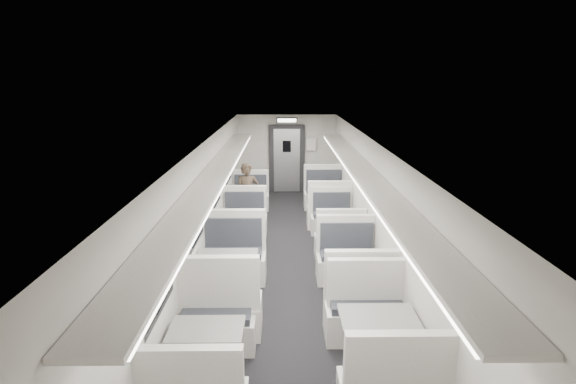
{
  "coord_description": "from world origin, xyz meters",
  "views": [
    {
      "loc": [
        -0.12,
        -7.75,
        3.49
      ],
      "look_at": [
        -0.02,
        1.31,
        1.17
      ],
      "focal_mm": 28.0,
      "sensor_mm": 36.0,
      "label": 1
    }
  ],
  "objects_px": {
    "booth_right_b": "(335,228)",
    "booth_right_c": "(354,279)",
    "booth_left_b": "(242,229)",
    "passenger": "(248,195)",
    "booth_left_c": "(227,279)",
    "booth_right_a": "(327,202)",
    "booth_left_a": "(249,204)",
    "exit_sign": "(287,120)",
    "booth_right_d": "(377,344)",
    "vestibule_door": "(287,159)",
    "booth_left_d": "(208,355)"
  },
  "relations": [
    {
      "from": "booth_left_a",
      "to": "booth_left_c",
      "type": "bearing_deg",
      "value": -90.0
    },
    {
      "from": "booth_right_a",
      "to": "passenger",
      "type": "xyz_separation_m",
      "value": [
        -1.97,
        -0.73,
        0.38
      ]
    },
    {
      "from": "booth_right_a",
      "to": "booth_right_c",
      "type": "height_order",
      "value": "booth_right_a"
    },
    {
      "from": "booth_left_b",
      "to": "booth_left_d",
      "type": "distance_m",
      "value": 4.46
    },
    {
      "from": "booth_left_c",
      "to": "booth_right_a",
      "type": "height_order",
      "value": "booth_left_c"
    },
    {
      "from": "booth_left_b",
      "to": "booth_right_a",
      "type": "relative_size",
      "value": 0.93
    },
    {
      "from": "booth_right_c",
      "to": "booth_right_d",
      "type": "height_order",
      "value": "booth_right_d"
    },
    {
      "from": "booth_left_d",
      "to": "booth_right_c",
      "type": "xyz_separation_m",
      "value": [
        2.0,
        1.98,
        0.01
      ]
    },
    {
      "from": "booth_left_a",
      "to": "passenger",
      "type": "distance_m",
      "value": 0.81
    },
    {
      "from": "booth_right_b",
      "to": "exit_sign",
      "type": "height_order",
      "value": "exit_sign"
    },
    {
      "from": "booth_left_c",
      "to": "booth_right_b",
      "type": "height_order",
      "value": "booth_left_c"
    },
    {
      "from": "booth_left_c",
      "to": "vestibule_door",
      "type": "relative_size",
      "value": 1.1
    },
    {
      "from": "booth_left_d",
      "to": "booth_left_c",
      "type": "bearing_deg",
      "value": 90.0
    },
    {
      "from": "booth_right_d",
      "to": "exit_sign",
      "type": "bearing_deg",
      "value": 96.74
    },
    {
      "from": "booth_left_b",
      "to": "booth_right_a",
      "type": "bearing_deg",
      "value": 45.73
    },
    {
      "from": "booth_left_a",
      "to": "exit_sign",
      "type": "distance_m",
      "value": 3.05
    },
    {
      "from": "booth_left_b",
      "to": "booth_right_b",
      "type": "distance_m",
      "value": 2.0
    },
    {
      "from": "booth_left_b",
      "to": "booth_right_c",
      "type": "height_order",
      "value": "booth_right_c"
    },
    {
      "from": "booth_right_c",
      "to": "exit_sign",
      "type": "height_order",
      "value": "exit_sign"
    },
    {
      "from": "booth_left_b",
      "to": "vestibule_door",
      "type": "distance_m",
      "value": 4.8
    },
    {
      "from": "exit_sign",
      "to": "booth_left_c",
      "type": "bearing_deg",
      "value": -98.52
    },
    {
      "from": "booth_left_c",
      "to": "exit_sign",
      "type": "bearing_deg",
      "value": 81.48
    },
    {
      "from": "booth_right_a",
      "to": "booth_right_d",
      "type": "relative_size",
      "value": 0.99
    },
    {
      "from": "booth_right_d",
      "to": "passenger",
      "type": "distance_m",
      "value": 5.98
    },
    {
      "from": "booth_right_c",
      "to": "vestibule_door",
      "type": "relative_size",
      "value": 1.02
    },
    {
      "from": "booth_right_a",
      "to": "booth_right_d",
      "type": "distance_m",
      "value": 6.36
    },
    {
      "from": "passenger",
      "to": "booth_right_a",
      "type": "bearing_deg",
      "value": 12.01
    },
    {
      "from": "vestibule_door",
      "to": "exit_sign",
      "type": "distance_m",
      "value": 1.33
    },
    {
      "from": "booth_right_b",
      "to": "passenger",
      "type": "distance_m",
      "value": 2.35
    },
    {
      "from": "booth_left_a",
      "to": "booth_right_a",
      "type": "height_order",
      "value": "booth_right_a"
    },
    {
      "from": "booth_left_a",
      "to": "passenger",
      "type": "xyz_separation_m",
      "value": [
        0.03,
        -0.69,
        0.42
      ]
    },
    {
      "from": "vestibule_door",
      "to": "booth_left_a",
      "type": "bearing_deg",
      "value": -110.85
    },
    {
      "from": "booth_right_b",
      "to": "vestibule_door",
      "type": "xyz_separation_m",
      "value": [
        -1.0,
        4.54,
        0.69
      ]
    },
    {
      "from": "booth_left_c",
      "to": "vestibule_door",
      "type": "bearing_deg",
      "value": 82.05
    },
    {
      "from": "booth_left_a",
      "to": "booth_right_c",
      "type": "xyz_separation_m",
      "value": [
        2.0,
        -4.5,
        0.03
      ]
    },
    {
      "from": "passenger",
      "to": "exit_sign",
      "type": "xyz_separation_m",
      "value": [
        0.97,
        2.83,
        1.51
      ]
    },
    {
      "from": "booth_left_a",
      "to": "exit_sign",
      "type": "relative_size",
      "value": 3.18
    },
    {
      "from": "booth_left_d",
      "to": "booth_right_c",
      "type": "distance_m",
      "value": 2.82
    },
    {
      "from": "exit_sign",
      "to": "booth_right_b",
      "type": "bearing_deg",
      "value": -76.15
    },
    {
      "from": "booth_right_c",
      "to": "exit_sign",
      "type": "bearing_deg",
      "value": 98.57
    },
    {
      "from": "booth_right_b",
      "to": "booth_left_d",
      "type": "bearing_deg",
      "value": -113.68
    },
    {
      "from": "booth_right_d",
      "to": "passenger",
      "type": "xyz_separation_m",
      "value": [
        -1.97,
        5.63,
        0.37
      ]
    },
    {
      "from": "booth_left_b",
      "to": "passenger",
      "type": "height_order",
      "value": "passenger"
    },
    {
      "from": "vestibule_door",
      "to": "booth_left_c",
      "type": "bearing_deg",
      "value": -97.95
    },
    {
      "from": "exit_sign",
      "to": "booth_right_d",
      "type": "bearing_deg",
      "value": -83.26
    },
    {
      "from": "booth_left_b",
      "to": "booth_right_c",
      "type": "relative_size",
      "value": 0.95
    },
    {
      "from": "booth_right_a",
      "to": "booth_right_d",
      "type": "xyz_separation_m",
      "value": [
        0.0,
        -6.36,
        0.0
      ]
    },
    {
      "from": "booth_left_d",
      "to": "booth_left_b",
      "type": "bearing_deg",
      "value": 90.0
    },
    {
      "from": "booth_right_c",
      "to": "booth_left_a",
      "type": "bearing_deg",
      "value": 113.97
    },
    {
      "from": "booth_right_b",
      "to": "booth_right_c",
      "type": "distance_m",
      "value": 2.58
    }
  ]
}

